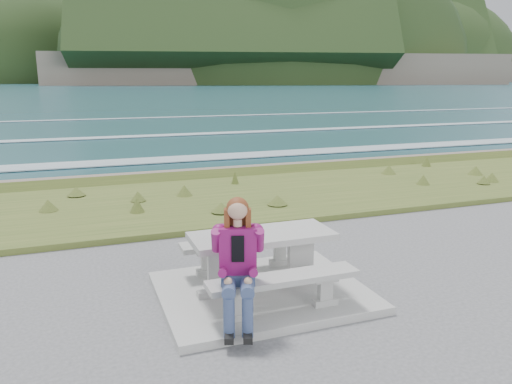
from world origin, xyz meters
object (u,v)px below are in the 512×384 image
at_px(bench_seaward, 244,246).
at_px(picnic_table, 262,246).
at_px(bench_landward, 284,284).
at_px(seated_woman, 238,281).

bearing_deg(bench_seaward, picnic_table, -90.00).
distance_m(picnic_table, bench_landward, 0.74).
height_order(bench_landward, seated_woman, seated_woman).
bearing_deg(seated_woman, bench_landward, 30.25).
xyz_separation_m(bench_landward, bench_seaward, (0.00, 1.40, 0.00)).
height_order(bench_seaward, seated_woman, seated_woman).
xyz_separation_m(bench_seaward, seated_woman, (-0.59, -1.53, 0.17)).
bearing_deg(bench_landward, bench_seaward, 90.00).
bearing_deg(bench_seaward, bench_landward, -90.00).
distance_m(bench_landward, bench_seaward, 1.40).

